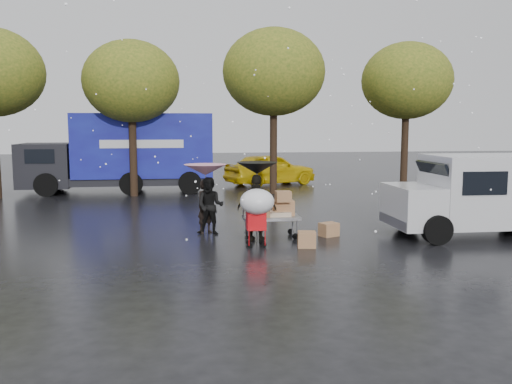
{
  "coord_description": "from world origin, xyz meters",
  "views": [
    {
      "loc": [
        -1.46,
        -13.32,
        3.02
      ],
      "look_at": [
        0.5,
        1.0,
        1.21
      ],
      "focal_mm": 38.0,
      "sensor_mm": 36.0,
      "label": 1
    }
  ],
  "objects": [
    {
      "name": "umbrella_pink",
      "position": [
        -0.83,
        1.66,
        1.77
      ],
      "size": [
        1.19,
        1.19,
        1.92
      ],
      "color": "#4C4C4C",
      "rests_on": "ground"
    },
    {
      "name": "tree_row",
      "position": [
        -0.47,
        10.0,
        5.02
      ],
      "size": [
        21.6,
        4.4,
        7.12
      ],
      "color": "black",
      "rests_on": "ground"
    },
    {
      "name": "white_van",
      "position": [
        6.71,
        0.31,
        1.16
      ],
      "size": [
        4.91,
        2.18,
        2.2
      ],
      "color": "silver",
      "rests_on": "ground"
    },
    {
      "name": "yellow_taxi",
      "position": [
        2.92,
        13.41,
        0.8
      ],
      "size": [
        5.03,
        3.56,
        1.59
      ],
      "primitive_type": "imported",
      "rotation": [
        0.0,
        0.0,
        1.97
      ],
      "color": "#DDB70B",
      "rests_on": "ground"
    },
    {
      "name": "person_middle",
      "position": [
        -0.71,
        1.42,
        0.79
      ],
      "size": [
        0.9,
        0.78,
        1.58
      ],
      "primitive_type": "imported",
      "rotation": [
        0.0,
        0.0,
        -0.27
      ],
      "color": "black",
      "rests_on": "ground"
    },
    {
      "name": "person_pink",
      "position": [
        -0.83,
        1.66,
        0.74
      ],
      "size": [
        0.65,
        0.59,
        1.49
      ],
      "primitive_type": "imported",
      "rotation": [
        0.0,
        0.0,
        0.58
      ],
      "color": "black",
      "rests_on": "ground"
    },
    {
      "name": "box_ground_far",
      "position": [
        2.47,
        0.75,
        0.18
      ],
      "size": [
        0.58,
        0.53,
        0.36
      ],
      "primitive_type": "cube",
      "rotation": [
        0.0,
        0.0,
        0.43
      ],
      "color": "#986D42",
      "rests_on": "ground"
    },
    {
      "name": "person_black",
      "position": [
        0.43,
        0.3,
        0.88
      ],
      "size": [
        1.11,
        0.77,
        1.75
      ],
      "primitive_type": "imported",
      "rotation": [
        0.0,
        0.0,
        2.77
      ],
      "color": "black",
      "rests_on": "ground"
    },
    {
      "name": "vendor_cart",
      "position": [
        0.96,
        0.77,
        0.73
      ],
      "size": [
        1.52,
        0.8,
        1.27
      ],
      "color": "slate",
      "rests_on": "ground"
    },
    {
      "name": "box_ground_near",
      "position": [
        1.56,
        -0.49,
        0.2
      ],
      "size": [
        0.49,
        0.42,
        0.4
      ],
      "primitive_type": "cube",
      "rotation": [
        0.0,
        0.0,
        -0.17
      ],
      "color": "#986D42",
      "rests_on": "ground"
    },
    {
      "name": "shopping_cart",
      "position": [
        0.34,
        -0.34,
        1.06
      ],
      "size": [
        0.84,
        0.84,
        1.46
      ],
      "color": "red",
      "rests_on": "ground"
    },
    {
      "name": "ground",
      "position": [
        0.0,
        0.0,
        0.0
      ],
      "size": [
        90.0,
        90.0,
        0.0
      ],
      "primitive_type": "plane",
      "color": "black",
      "rests_on": "ground"
    },
    {
      "name": "blue_truck",
      "position": [
        -3.97,
        11.41,
        1.76
      ],
      "size": [
        8.3,
        2.6,
        3.5
      ],
      "color": "navy",
      "rests_on": "ground"
    },
    {
      "name": "umbrella_black",
      "position": [
        0.43,
        0.3,
        1.91
      ],
      "size": [
        1.05,
        1.05,
        2.07
      ],
      "color": "#4C4C4C",
      "rests_on": "ground"
    }
  ]
}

